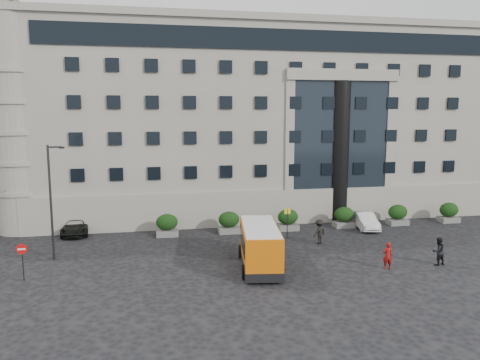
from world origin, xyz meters
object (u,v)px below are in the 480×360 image
at_px(hedge_f, 449,212).
at_px(pedestrian_a, 387,256).
at_px(minibus, 260,244).
at_px(pedestrian_b, 438,251).
at_px(hedge_c, 288,220).
at_px(no_entry_sign, 22,254).
at_px(pedestrian_c, 319,232).
at_px(hedge_b, 229,222).
at_px(white_taxi, 365,221).
at_px(bus_stop_sign, 287,218).
at_px(parked_car_d, 76,227).
at_px(hedge_e, 398,215).
at_px(hedge_d, 344,217).
at_px(street_lamp, 52,198).
at_px(hedge_a, 167,225).
at_px(red_truck, 53,200).
at_px(parked_car_c, 80,221).

relative_size(hedge_f, pedestrian_a, 1.02).
relative_size(minibus, pedestrian_b, 3.68).
distance_m(hedge_c, hedge_f, 15.60).
bearing_deg(no_entry_sign, pedestrian_c, 11.59).
xyz_separation_m(hedge_b, white_taxi, (12.04, -0.80, -0.22)).
xyz_separation_m(hedge_f, pedestrian_b, (-8.43, -10.97, 0.02)).
xyz_separation_m(no_entry_sign, pedestrian_a, (22.84, -2.21, -0.75)).
bearing_deg(pedestrian_c, white_taxi, -177.48).
distance_m(hedge_b, hedge_c, 5.20).
height_order(bus_stop_sign, parked_car_d, bus_stop_sign).
bearing_deg(hedge_f, hedge_e, 180.00).
xyz_separation_m(hedge_d, pedestrian_c, (-4.06, -4.62, 0.04)).
relative_size(parked_car_d, pedestrian_c, 2.36).
bearing_deg(street_lamp, hedge_a, 31.16).
relative_size(hedge_d, pedestrian_c, 0.95).
height_order(street_lamp, parked_car_d, street_lamp).
bearing_deg(hedge_d, hedge_f, 0.00).
height_order(hedge_a, red_truck, red_truck).
bearing_deg(pedestrian_b, pedestrian_a, -7.31).
xyz_separation_m(no_entry_sign, parked_car_c, (1.50, 13.04, -1.03)).
xyz_separation_m(bus_stop_sign, parked_car_c, (-17.00, 7.00, -1.11)).
bearing_deg(hedge_f, hedge_d, 180.00).
xyz_separation_m(hedge_c, parked_car_c, (-17.90, 4.20, -0.31)).
xyz_separation_m(hedge_b, no_entry_sign, (-14.20, -8.84, 0.72)).
distance_m(hedge_e, hedge_f, 5.20).
bearing_deg(minibus, pedestrian_c, 45.96).
bearing_deg(pedestrian_a, pedestrian_b, -172.93).
bearing_deg(white_taxi, bus_stop_sign, -157.04).
relative_size(hedge_c, parked_car_c, 0.43).
relative_size(parked_car_d, pedestrian_a, 2.55).
relative_size(hedge_d, pedestrian_b, 0.97).
bearing_deg(pedestrian_c, parked_car_c, -56.20).
height_order(hedge_a, street_lamp, street_lamp).
distance_m(hedge_e, minibus, 17.65).
bearing_deg(red_truck, pedestrian_c, -33.83).
height_order(hedge_c, pedestrian_c, pedestrian_c).
bearing_deg(parked_car_d, bus_stop_sign, -17.16).
height_order(hedge_f, bus_stop_sign, bus_stop_sign).
xyz_separation_m(street_lamp, pedestrian_b, (25.51, -6.17, -3.42)).
xyz_separation_m(hedge_f, pedestrian_c, (-14.46, -4.62, 0.04)).
bearing_deg(bus_stop_sign, pedestrian_c, -41.82).
bearing_deg(red_truck, minibus, -49.59).
distance_m(red_truck, parked_car_d, 9.23).
height_order(no_entry_sign, pedestrian_a, no_entry_sign).
bearing_deg(no_entry_sign, pedestrian_a, -5.52).
relative_size(pedestrian_a, pedestrian_c, 0.93).
bearing_deg(parked_car_c, pedestrian_b, -26.51).
relative_size(red_truck, parked_car_d, 1.12).
distance_m(hedge_a, parked_car_d, 7.78).
relative_size(hedge_b, pedestrian_c, 0.95).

